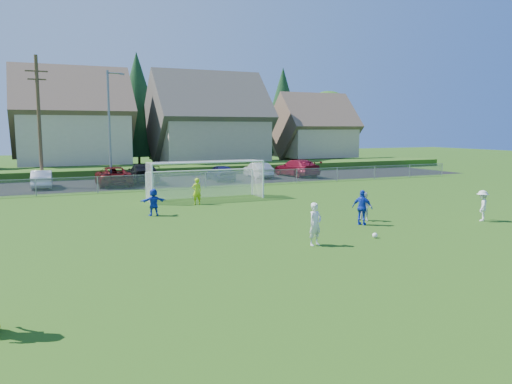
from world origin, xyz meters
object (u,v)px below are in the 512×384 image
at_px(player_blue_b, 154,202).
at_px(car_d, 143,173).
at_px(car_b, 42,179).
at_px(car_c, 113,176).
at_px(player_blue_a, 362,208).
at_px(car_e, 221,173).
at_px(car_f, 258,170).
at_px(goalkeeper, 197,191).
at_px(player_white_b, 365,207).
at_px(car_g, 297,168).
at_px(soccer_ball, 375,235).
at_px(soccer_goal, 205,174).
at_px(player_white_a, 315,224).
at_px(player_white_c, 482,206).

xyz_separation_m(player_blue_b, car_d, (2.76, 16.41, 0.09)).
distance_m(car_b, car_c, 5.28).
relative_size(player_blue_a, car_c, 0.31).
distance_m(car_e, car_f, 4.29).
bearing_deg(goalkeeper, car_d, -90.33).
distance_m(player_white_b, car_g, 23.24).
relative_size(soccer_ball, goalkeeper, 0.14).
relative_size(car_d, car_f, 1.33).
distance_m(player_blue_b, car_e, 17.72).
bearing_deg(soccer_goal, car_g, 41.05).
xyz_separation_m(goalkeeper, soccer_goal, (1.19, 1.98, 0.83)).
bearing_deg(car_f, player_white_a, 73.19).
bearing_deg(car_f, car_g, 178.48).
height_order(car_c, car_e, car_c).
height_order(player_white_c, car_d, car_d).
bearing_deg(car_b, goalkeeper, 125.58).
bearing_deg(car_c, goalkeeper, 105.56).
relative_size(car_g, soccer_goal, 0.75).
height_order(player_white_a, player_blue_b, player_white_a).
bearing_deg(player_blue_a, soccer_goal, -16.73).
distance_m(player_white_c, goalkeeper, 15.70).
relative_size(car_b, car_d, 0.74).
bearing_deg(car_c, car_b, -3.26).
bearing_deg(soccer_ball, goalkeeper, 108.55).
xyz_separation_m(player_white_a, player_white_b, (4.91, 3.47, -0.13)).
height_order(player_blue_a, player_blue_b, player_blue_a).
bearing_deg(car_f, player_blue_a, 80.63).
distance_m(car_b, car_d, 7.91).
xyz_separation_m(player_white_c, car_c, (-14.33, 23.37, -0.01)).
distance_m(soccer_ball, player_white_c, 7.33).
bearing_deg(goalkeeper, player_white_a, 92.62).
height_order(car_b, car_f, car_f).
distance_m(car_e, soccer_goal, 11.45).
distance_m(player_blue_a, player_blue_b, 10.72).
xyz_separation_m(car_c, car_g, (17.15, 0.78, 0.05)).
bearing_deg(car_b, soccer_ball, 119.09).
relative_size(soccer_ball, soccer_goal, 0.03).
bearing_deg(car_g, player_white_c, 77.65).
xyz_separation_m(car_e, car_f, (4.13, 1.18, -0.02)).
distance_m(goalkeeper, car_d, 13.63).
distance_m(soccer_ball, car_d, 25.96).
bearing_deg(car_d, soccer_ball, 103.70).
bearing_deg(car_c, player_white_c, 123.11).
bearing_deg(player_white_c, car_c, -96.68).
distance_m(player_white_a, player_blue_b, 10.20).
xyz_separation_m(soccer_ball, car_d, (-4.48, 25.56, 0.70)).
distance_m(player_white_c, soccer_goal, 16.41).
xyz_separation_m(car_f, soccer_goal, (-8.97, -11.52, 0.94)).
bearing_deg(car_e, player_white_b, 91.08).
height_order(goalkeeper, car_g, car_g).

